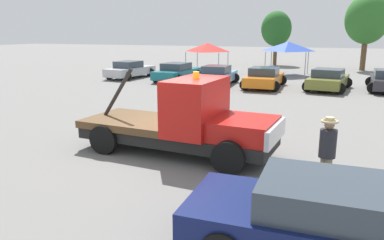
# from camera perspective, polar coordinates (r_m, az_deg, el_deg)

# --- Properties ---
(ground_plane) EXTENTS (160.00, 160.00, 0.00)m
(ground_plane) POSITION_cam_1_polar(r_m,az_deg,el_deg) (11.51, -2.34, -4.89)
(ground_plane) COLOR slate
(tow_truck) EXTENTS (6.14, 2.67, 2.51)m
(tow_truck) POSITION_cam_1_polar(r_m,az_deg,el_deg) (11.08, -0.66, -0.40)
(tow_truck) COLOR black
(tow_truck) RESTS_ON ground
(foreground_car) EXTENTS (5.01, 2.08, 1.34)m
(foreground_car) POSITION_cam_1_polar(r_m,az_deg,el_deg) (6.55, 21.45, -14.44)
(foreground_car) COLOR #0F194C
(foreground_car) RESTS_ON ground
(person_near_truck) EXTENTS (0.39, 0.39, 1.75)m
(person_near_truck) POSITION_cam_1_polar(r_m,az_deg,el_deg) (9.00, 19.94, -4.05)
(person_near_truck) COLOR #847051
(person_near_truck) RESTS_ON ground
(parked_car_silver) EXTENTS (2.73, 4.73, 1.34)m
(parked_car_silver) POSITION_cam_1_polar(r_m,az_deg,el_deg) (30.11, -9.44, 7.56)
(parked_car_silver) COLOR #B7B7BC
(parked_car_silver) RESTS_ON ground
(parked_car_teal) EXTENTS (2.72, 4.93, 1.34)m
(parked_car_teal) POSITION_cam_1_polar(r_m,az_deg,el_deg) (28.04, -2.24, 7.31)
(parked_car_teal) COLOR #196670
(parked_car_teal) RESTS_ON ground
(parked_car_skyblue) EXTENTS (2.50, 4.47, 1.34)m
(parked_car_skyblue) POSITION_cam_1_polar(r_m,az_deg,el_deg) (25.81, 3.84, 6.77)
(parked_car_skyblue) COLOR #669ED1
(parked_car_skyblue) RESTS_ON ground
(parked_car_orange) EXTENTS (2.53, 4.63, 1.34)m
(parked_car_orange) POSITION_cam_1_polar(r_m,az_deg,el_deg) (24.96, 10.95, 6.33)
(parked_car_orange) COLOR orange
(parked_car_orange) RESTS_ON ground
(parked_car_olive) EXTENTS (2.96, 4.68, 1.34)m
(parked_car_olive) POSITION_cam_1_polar(r_m,az_deg,el_deg) (25.07, 20.04, 5.80)
(parked_car_olive) COLOR olive
(parked_car_olive) RESTS_ON ground
(canopy_tent_red) EXTENTS (2.98, 2.98, 2.64)m
(canopy_tent_red) POSITION_cam_1_polar(r_m,az_deg,el_deg) (32.83, 2.37, 11.01)
(canopy_tent_red) COLOR #9E9EA3
(canopy_tent_red) RESTS_ON ground
(canopy_tent_blue) EXTENTS (3.22, 3.22, 2.78)m
(canopy_tent_blue) POSITION_cam_1_polar(r_m,az_deg,el_deg) (32.63, 14.44, 10.81)
(canopy_tent_blue) COLOR #9E9EA3
(canopy_tent_blue) RESTS_ON ground
(tree_left) EXTENTS (3.90, 3.90, 6.96)m
(tree_left) POSITION_cam_1_polar(r_m,az_deg,el_deg) (38.95, 25.14, 13.72)
(tree_left) COLOR brown
(tree_left) RESTS_ON ground
(tree_center) EXTENTS (3.22, 3.22, 5.74)m
(tree_center) POSITION_cam_1_polar(r_m,az_deg,el_deg) (42.34, 12.73, 13.39)
(tree_center) COLOR brown
(tree_center) RESTS_ON ground
(traffic_cone) EXTENTS (0.40, 0.40, 0.55)m
(traffic_cone) POSITION_cam_1_polar(r_m,az_deg,el_deg) (13.87, 0.55, -0.61)
(traffic_cone) COLOR black
(traffic_cone) RESTS_ON ground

